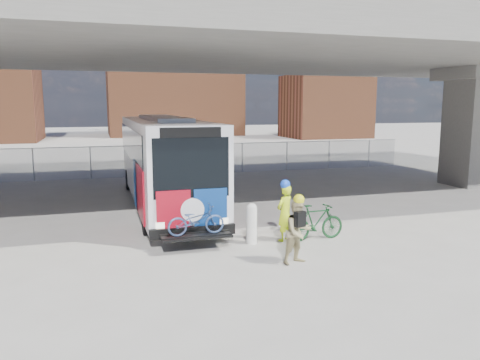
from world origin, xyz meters
name	(u,v)px	position (x,y,z in m)	size (l,w,h in m)	color
ground	(235,222)	(0.00, 0.00, 0.00)	(160.00, 160.00, 0.00)	#9E9991
bus	(163,155)	(-2.00, 3.64, 2.11)	(2.67, 12.90, 3.69)	silver
overpass	(207,47)	(0.00, 4.00, 6.54)	(40.00, 16.00, 7.95)	#605E59
chainlink_fence	(178,151)	(0.00, 12.00, 1.42)	(30.00, 0.06, 30.00)	gray
brick_buildings	(141,96)	(1.23, 48.23, 5.42)	(54.00, 22.00, 12.00)	brown
smokestack	(221,50)	(14.00, 55.00, 12.50)	(2.20, 2.20, 25.00)	brown
bollard	(252,222)	(-0.25, -2.69, 0.66)	(0.32, 0.32, 1.24)	silver
cyclist_hivis	(285,211)	(0.81, -2.69, 0.92)	(0.76, 0.68, 1.91)	#C2E117
cyclist_tan	(298,231)	(0.35, -4.73, 0.88)	(0.97, 0.85, 1.86)	tan
bike_parked	(316,222)	(1.75, -2.92, 0.57)	(0.53, 1.89, 1.14)	#15411F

